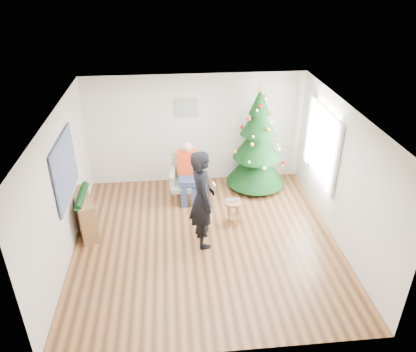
{
  "coord_description": "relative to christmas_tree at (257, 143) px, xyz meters",
  "views": [
    {
      "loc": [
        -0.58,
        -6.24,
        4.86
      ],
      "look_at": [
        0.1,
        0.6,
        1.1
      ],
      "focal_mm": 35.0,
      "sensor_mm": 36.0,
      "label": 1
    }
  ],
  "objects": [
    {
      "name": "wall_front",
      "position": [
        -1.36,
        -4.51,
        0.19
      ],
      "size": [
        5.0,
        0.0,
        5.0
      ],
      "primitive_type": "plane",
      "rotation": [
        -1.57,
        0.0,
        0.0
      ],
      "color": "silver",
      "rests_on": "floor"
    },
    {
      "name": "tapestry",
      "position": [
        -3.82,
        -1.71,
        0.44
      ],
      "size": [
        0.03,
        1.5,
        1.15
      ],
      "primitive_type": "cube",
      "color": "black",
      "rests_on": "wall_left"
    },
    {
      "name": "seated_person",
      "position": [
        -1.6,
        -0.41,
        -0.42
      ],
      "size": [
        0.46,
        0.65,
        1.34
      ],
      "rotation": [
        0.0,
        0.0,
        -0.07
      ],
      "color": "navy",
      "rests_on": "armchair"
    },
    {
      "name": "stool",
      "position": [
        -0.77,
        -1.5,
        -0.84
      ],
      "size": [
        0.36,
        0.36,
        0.54
      ],
      "rotation": [
        0.0,
        0.0,
        -0.33
      ],
      "color": "brown",
      "rests_on": "floor"
    },
    {
      "name": "ceiling",
      "position": [
        -1.36,
        -2.01,
        1.49
      ],
      "size": [
        5.0,
        5.0,
        0.0
      ],
      "primitive_type": "plane",
      "rotation": [
        3.14,
        0.0,
        0.0
      ],
      "color": "white",
      "rests_on": "wall_back"
    },
    {
      "name": "laptop",
      "position": [
        -0.77,
        -1.5,
        -0.56
      ],
      "size": [
        0.3,
        0.2,
        0.02
      ],
      "primitive_type": "imported",
      "rotation": [
        0.0,
        0.0,
        0.02
      ],
      "color": "silver",
      "rests_on": "stool"
    },
    {
      "name": "wall_right",
      "position": [
        1.14,
        -2.01,
        0.19
      ],
      "size": [
        0.0,
        5.0,
        5.0
      ],
      "primitive_type": "plane",
      "rotation": [
        1.57,
        0.0,
        -1.57
      ],
      "color": "silver",
      "rests_on": "floor"
    },
    {
      "name": "console",
      "position": [
        -3.69,
        -1.45,
        -0.71
      ],
      "size": [
        0.63,
        1.04,
        0.8
      ],
      "primitive_type": "cube",
      "rotation": [
        0.0,
        0.0,
        0.36
      ],
      "color": "brown",
      "rests_on": "floor"
    },
    {
      "name": "wall_left",
      "position": [
        -3.86,
        -2.01,
        0.19
      ],
      "size": [
        0.0,
        5.0,
        5.0
      ],
      "primitive_type": "plane",
      "rotation": [
        1.57,
        0.0,
        1.57
      ],
      "color": "silver",
      "rests_on": "floor"
    },
    {
      "name": "christmas_tree",
      "position": [
        0.0,
        0.0,
        0.0
      ],
      "size": [
        1.36,
        1.36,
        2.47
      ],
      "rotation": [
        0.0,
        0.0,
        -0.34
      ],
      "color": "#3F2816",
      "rests_on": "floor"
    },
    {
      "name": "standing_man",
      "position": [
        -1.43,
        -2.03,
        -0.15
      ],
      "size": [
        0.56,
        0.77,
        1.93
      ],
      "primitive_type": "imported",
      "rotation": [
        0.0,
        0.0,
        1.73
      ],
      "color": "black",
      "rests_on": "floor"
    },
    {
      "name": "armchair",
      "position": [
        -1.6,
        -0.36,
        -0.73
      ],
      "size": [
        0.84,
        0.77,
        1.02
      ],
      "rotation": [
        0.0,
        0.0,
        -0.07
      ],
      "color": "gray",
      "rests_on": "floor"
    },
    {
      "name": "floor",
      "position": [
        -1.36,
        -2.01,
        -1.11
      ],
      "size": [
        5.0,
        5.0,
        0.0
      ],
      "primitive_type": "plane",
      "color": "brown",
      "rests_on": "ground"
    },
    {
      "name": "window_panel",
      "position": [
        1.11,
        -1.01,
        0.39
      ],
      "size": [
        0.04,
        1.3,
        1.4
      ],
      "primitive_type": "cube",
      "color": "white",
      "rests_on": "wall_right"
    },
    {
      "name": "curtains",
      "position": [
        1.08,
        -1.01,
        0.39
      ],
      "size": [
        0.05,
        1.75,
        1.5
      ],
      "color": "white",
      "rests_on": "wall_right"
    },
    {
      "name": "framed_picture",
      "position": [
        -1.56,
        0.45,
        0.74
      ],
      "size": [
        0.52,
        0.05,
        0.42
      ],
      "color": "tan",
      "rests_on": "wall_back"
    },
    {
      "name": "wall_back",
      "position": [
        -1.36,
        0.49,
        0.19
      ],
      "size": [
        5.0,
        0.0,
        5.0
      ],
      "primitive_type": "plane",
      "rotation": [
        1.57,
        0.0,
        0.0
      ],
      "color": "silver",
      "rests_on": "floor"
    },
    {
      "name": "garland",
      "position": [
        -3.69,
        -1.45,
        -0.29
      ],
      "size": [
        0.14,
        0.9,
        0.14
      ],
      "primitive_type": "cylinder",
      "rotation": [
        1.57,
        0.0,
        0.0
      ],
      "color": "black",
      "rests_on": "console"
    },
    {
      "name": "game_controller",
      "position": [
        -1.22,
        -2.06,
        0.17
      ],
      "size": [
        0.06,
        0.13,
        0.04
      ],
      "primitive_type": "cube",
      "rotation": [
        0.0,
        0.0,
        0.15
      ],
      "color": "white",
      "rests_on": "standing_man"
    }
  ]
}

